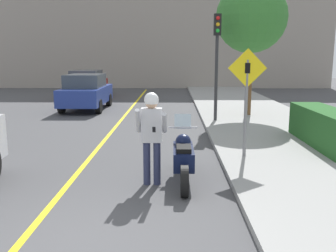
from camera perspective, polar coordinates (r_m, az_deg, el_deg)
ground_plane at (r=5.35m, az=-16.11°, el=-17.66°), size 80.00×80.00×0.00m
sidewalk_curb at (r=9.44m, az=21.48°, el=-5.12°), size 4.40×44.00×0.13m
road_center_line at (r=10.99m, az=-10.12°, el=-2.72°), size 0.12×36.00×0.01m
building_backdrop at (r=30.62m, az=-2.01°, el=14.73°), size 28.00×1.20×9.47m
motorcycle at (r=7.56m, az=2.34°, el=-4.80°), size 0.62×2.30×1.28m
person_biker at (r=7.21m, az=-2.52°, el=-0.33°), size 0.59×0.49×1.82m
crossing_sign at (r=9.01m, az=11.87°, el=5.04°), size 0.91×0.08×2.55m
traffic_light at (r=14.05m, az=7.47°, el=11.77°), size 0.26×0.30×3.88m
hedge_row at (r=10.95m, az=22.92°, el=-0.21°), size 0.90×3.52×0.96m
street_tree at (r=15.71m, az=12.60°, el=15.83°), size 2.81×2.81×5.31m
parked_car_blue at (r=18.17m, az=-12.35°, el=5.13°), size 1.88×4.20×1.68m
parked_car_red at (r=23.50m, az=-12.22°, el=6.31°), size 1.88×4.20×1.68m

